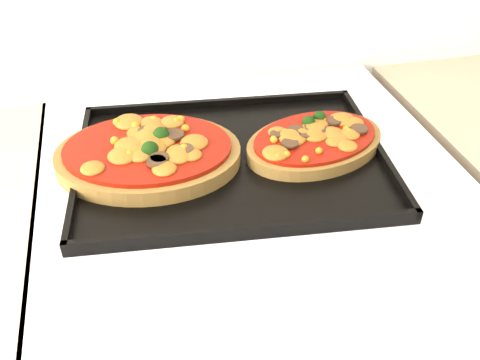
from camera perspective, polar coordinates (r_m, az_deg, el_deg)
name	(u,v)px	position (r m, az deg, el deg)	size (l,w,h in m)	color
baking_tray	(232,158)	(0.76, -0.90, 2.34)	(0.43, 0.32, 0.02)	black
pizza_left	(148,152)	(0.75, -9.79, 2.96)	(0.26, 0.19, 0.04)	brown
pizza_right	(315,140)	(0.78, 7.99, 4.19)	(0.21, 0.14, 0.03)	brown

